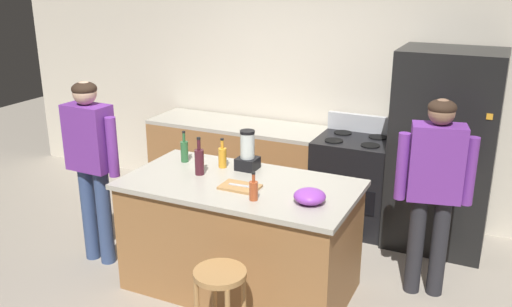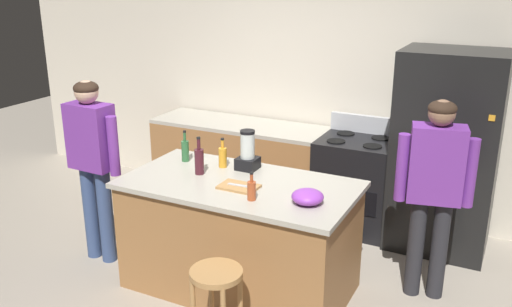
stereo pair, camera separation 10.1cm
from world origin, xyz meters
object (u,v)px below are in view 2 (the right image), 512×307
(cutting_board, at_px, (239,187))
(person_by_sink_right, at_px, (434,182))
(kitchen_island, at_px, (240,236))
(bottle_olive_oil, at_px, (185,150))
(person_by_island_left, at_px, (93,155))
(bottle_wine, at_px, (199,160))
(bottle_cooking_sauce, at_px, (252,190))
(bottle_soda, at_px, (223,157))
(refrigerator, at_px, (445,153))
(stove_range, at_px, (356,183))
(mixing_bowl, at_px, (308,197))
(chef_knife, at_px, (241,186))
(blender_appliance, at_px, (248,153))
(bar_stool, at_px, (217,288))

(cutting_board, bearing_deg, person_by_sink_right, 26.65)
(kitchen_island, bearing_deg, bottle_olive_oil, 160.01)
(person_by_island_left, xyz_separation_m, bottle_olive_oil, (0.71, 0.38, 0.03))
(cutting_board, bearing_deg, person_by_island_left, -178.45)
(person_by_sink_right, xyz_separation_m, bottle_olive_oil, (-2.05, -0.33, 0.05))
(person_by_island_left, height_order, bottle_wine, person_by_island_left)
(bottle_cooking_sauce, xyz_separation_m, bottle_soda, (-0.54, 0.52, 0.02))
(refrigerator, distance_m, stove_range, 0.94)
(person_by_island_left, xyz_separation_m, mixing_bowl, (2.00, -0.00, -0.02))
(person_by_sink_right, height_order, bottle_olive_oil, person_by_sink_right)
(kitchen_island, height_order, stove_range, stove_range)
(person_by_sink_right, height_order, mixing_bowl, person_by_sink_right)
(cutting_board, height_order, chef_knife, chef_knife)
(blender_appliance, distance_m, bottle_wine, 0.41)
(kitchen_island, bearing_deg, refrigerator, 48.20)
(mixing_bowl, bearing_deg, bottle_cooking_sauce, -162.87)
(person_by_sink_right, relative_size, blender_appliance, 4.84)
(bottle_cooking_sauce, height_order, bottle_olive_oil, bottle_olive_oil)
(stove_range, bearing_deg, blender_appliance, -116.02)
(kitchen_island, xyz_separation_m, bottle_soda, (-0.29, 0.25, 0.56))
(stove_range, bearing_deg, bar_stool, -96.61)
(mixing_bowl, relative_size, chef_knife, 1.06)
(bar_stool, xyz_separation_m, blender_appliance, (-0.33, 1.09, 0.59))
(bottle_wine, relative_size, mixing_bowl, 1.36)
(kitchen_island, xyz_separation_m, person_by_island_left, (-1.37, -0.14, 0.53))
(bar_stool, bearing_deg, bottle_cooking_sauce, 90.16)
(person_by_island_left, distance_m, bottle_wine, 1.00)
(bottle_olive_oil, bearing_deg, refrigerator, 32.21)
(bottle_wine, bearing_deg, blender_appliance, 43.05)
(blender_appliance, bearing_deg, bottle_cooking_sauce, -60.06)
(bottle_wine, distance_m, mixing_bowl, 1.03)
(stove_range, bearing_deg, person_by_island_left, -138.49)
(stove_range, relative_size, bottle_wine, 3.53)
(chef_knife, bearing_deg, bottle_olive_oil, 151.17)
(refrigerator, relative_size, cutting_board, 6.24)
(bottle_soda, bearing_deg, stove_range, 57.56)
(bar_stool, height_order, chef_knife, chef_knife)
(cutting_board, bearing_deg, refrigerator, 51.27)
(bottle_cooking_sauce, relative_size, bottle_olive_oil, 0.78)
(blender_appliance, bearing_deg, chef_knife, -69.22)
(bottle_cooking_sauce, distance_m, bottle_soda, 0.75)
(stove_range, bearing_deg, refrigerator, -1.71)
(refrigerator, distance_m, mixing_bowl, 1.79)
(kitchen_island, bearing_deg, person_by_island_left, -174.04)
(person_by_island_left, xyz_separation_m, cutting_board, (1.42, 0.04, -0.06))
(bar_stool, height_order, bottle_soda, bottle_soda)
(blender_appliance, bearing_deg, bottle_wine, -136.95)
(kitchen_island, height_order, person_by_island_left, person_by_island_left)
(blender_appliance, relative_size, bottle_wine, 1.07)
(person_by_island_left, relative_size, chef_knife, 7.53)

